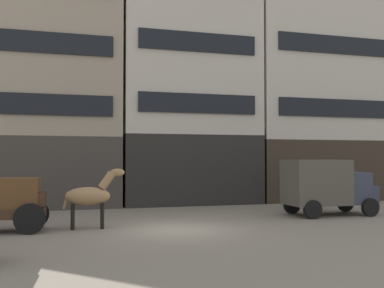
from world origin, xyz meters
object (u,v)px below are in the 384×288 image
(draft_horse, at_px, (90,195))
(delivery_truck_near, at_px, (327,185))
(cargo_wagon, at_px, (8,201))
(fire_hydrant_curbside, at_px, (318,199))

(draft_horse, bearing_deg, delivery_truck_near, 5.50)
(draft_horse, bearing_deg, cargo_wagon, 179.96)
(cargo_wagon, height_order, delivery_truck_near, delivery_truck_near)
(draft_horse, height_order, delivery_truck_near, delivery_truck_near)
(draft_horse, xyz_separation_m, fire_hydrant_curbside, (12.56, 4.36, -0.84))
(cargo_wagon, bearing_deg, draft_horse, -0.04)
(fire_hydrant_curbside, bearing_deg, delivery_truck_near, -115.42)
(draft_horse, distance_m, delivery_truck_near, 11.05)
(delivery_truck_near, bearing_deg, draft_horse, -174.50)
(cargo_wagon, relative_size, fire_hydrant_curbside, 3.57)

